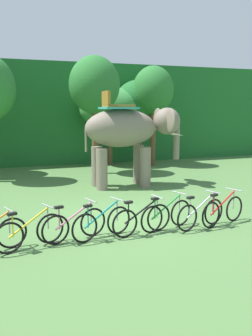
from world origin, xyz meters
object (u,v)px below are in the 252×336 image
(bike_teal, at_px, (102,223))
(bike_white, at_px, (201,214))
(bike_yellow, at_px, (30,232))
(tree_center_right, at_px, (110,109))
(tree_far_right, at_px, (140,100))
(tree_far_left, at_px, (94,86))
(bike_pink, at_px, (75,225))
(bike_green, at_px, (167,215))
(tree_left, at_px, (153,91))
(elephant, at_px, (129,132))
(bike_black, at_px, (142,219))
(bike_red, at_px, (223,211))

(bike_teal, xyz_separation_m, bike_white, (2.65, -0.13, 0.00))
(bike_yellow, distance_m, bike_white, 4.35)
(tree_center_right, bearing_deg, tree_far_right, -5.97)
(tree_far_left, distance_m, bike_yellow, 10.53)
(bike_pink, distance_m, bike_green, 2.41)
(tree_far_left, bearing_deg, bike_white, -87.69)
(tree_left, height_order, bike_pink, tree_left)
(bike_white, bearing_deg, elephant, 88.74)
(bike_white, bearing_deg, tree_far_left, 92.31)
(elephant, height_order, bike_white, elephant)
(elephant, distance_m, bike_black, 6.19)
(elephant, height_order, bike_red, elephant)
(tree_far_right, height_order, elephant, tree_far_right)
(tree_left, bearing_deg, bike_black, -115.41)
(bike_yellow, bearing_deg, bike_green, 2.58)
(tree_far_right, relative_size, bike_yellow, 2.92)
(tree_center_right, xyz_separation_m, bike_teal, (-3.84, -11.42, -2.73))
(tree_center_right, height_order, tree_far_right, tree_far_right)
(elephant, height_order, bike_yellow, elephant)
(tree_left, height_order, bike_teal, tree_left)
(elephant, bearing_deg, tree_far_right, 63.65)
(tree_left, relative_size, bike_green, 3.24)
(bike_pink, bearing_deg, tree_far_left, 71.57)
(bike_teal, height_order, bike_black, same)
(tree_far_right, distance_m, bike_pink, 13.16)
(bike_green, bearing_deg, tree_far_left, 86.60)
(bike_yellow, bearing_deg, elephant, 51.64)
(tree_far_left, relative_size, bike_yellow, 3.44)
(bike_red, bearing_deg, tree_left, 76.18)
(tree_far_right, xyz_separation_m, bike_white, (-2.93, -11.37, -3.19))
(tree_center_right, distance_m, bike_pink, 12.49)
(tree_far_left, relative_size, tree_far_right, 1.18)
(tree_center_right, xyz_separation_m, tree_left, (2.06, -1.21, 0.92))
(tree_left, bearing_deg, tree_far_left, -160.06)
(elephant, distance_m, bike_green, 5.88)
(tree_center_right, bearing_deg, bike_red, -92.36)
(bike_green, relative_size, bike_red, 1.01)
(tree_center_right, relative_size, bike_yellow, 2.66)
(tree_far_left, height_order, tree_left, tree_far_left)
(bike_teal, distance_m, bike_white, 2.66)
(elephant, bearing_deg, tree_center_right, 79.68)
(tree_center_right, height_order, bike_pink, tree_center_right)
(tree_far_left, relative_size, elephant, 1.34)
(tree_center_right, xyz_separation_m, elephant, (-1.06, -5.84, -0.91))
(bike_black, height_order, bike_green, same)
(bike_yellow, xyz_separation_m, bike_green, (3.46, 0.16, 0.00))
(bike_yellow, height_order, bike_green, same)
(elephant, xyz_separation_m, bike_white, (-0.13, -5.71, -1.82))
(bike_pink, relative_size, bike_teal, 1.01)
(elephant, distance_m, bike_pink, 6.72)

